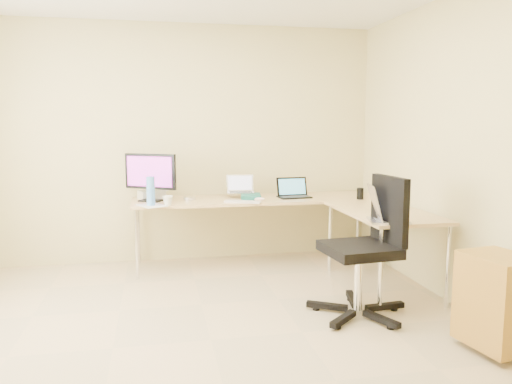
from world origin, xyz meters
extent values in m
plane|color=tan|center=(0.00, 0.00, 0.00)|extent=(4.50, 4.50, 0.00)
plane|color=#C6B87E|center=(0.00, 2.25, 1.30)|extent=(4.50, 0.00, 4.50)
plane|color=#C6B87E|center=(0.00, -2.25, 1.30)|extent=(4.50, 0.00, 4.50)
plane|color=#C6B87E|center=(2.10, 0.00, 1.30)|extent=(0.00, 4.50, 4.50)
cube|color=tan|center=(0.72, 1.85, 0.36)|extent=(2.65, 0.70, 0.73)
cube|color=tan|center=(1.70, 0.85, 0.36)|extent=(0.70, 1.30, 0.73)
cube|color=black|center=(-0.40, 1.85, 0.98)|extent=(0.59, 0.46, 0.49)
cube|color=#15574D|center=(0.64, 1.83, 0.75)|extent=(0.25, 0.31, 0.05)
cube|color=#BDBDBD|center=(0.55, 1.95, 0.87)|extent=(0.31, 0.24, 0.19)
cube|color=black|center=(1.12, 1.80, 0.84)|extent=(0.36, 0.28, 0.22)
cube|color=silver|center=(0.51, 1.57, 0.74)|extent=(0.38, 0.24, 0.02)
ellipsoid|color=white|center=(0.69, 1.63, 0.75)|extent=(0.11, 0.08, 0.04)
imported|color=white|center=(-0.24, 1.55, 0.78)|extent=(0.11, 0.11, 0.10)
cylinder|color=silver|center=(-0.01, 1.87, 0.75)|extent=(0.16, 0.16, 0.03)
cylinder|color=#4E8AD7|center=(-0.40, 1.55, 0.87)|extent=(0.10, 0.10, 0.29)
cube|color=silver|center=(-0.40, 1.55, 0.73)|extent=(0.32, 0.36, 0.01)
cube|color=silver|center=(-0.40, 2.05, 0.77)|extent=(0.29, 0.25, 0.09)
cylinder|color=silver|center=(-0.26, 2.05, 0.85)|extent=(0.21, 0.21, 0.24)
cylinder|color=black|center=(1.76, 1.55, 0.79)|extent=(0.09, 0.09, 0.12)
cube|color=#B8B5D3|center=(1.50, 0.35, 0.85)|extent=(0.42, 0.36, 0.24)
cube|color=black|center=(1.21, 0.24, 0.50)|extent=(0.74, 0.74, 1.12)
cube|color=#9B7743|center=(1.85, -0.56, 0.36)|extent=(0.43, 0.50, 0.62)
camera|label=1|loc=(-0.36, -3.41, 1.52)|focal=35.48mm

